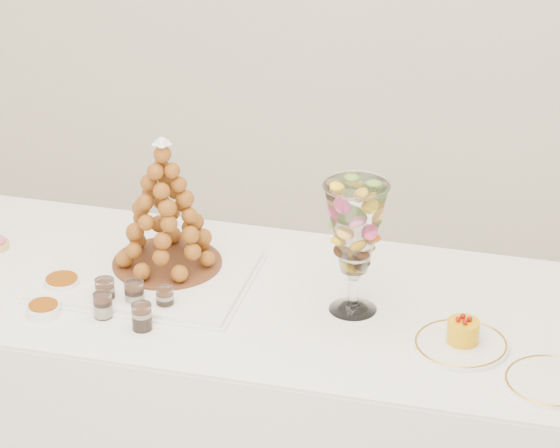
# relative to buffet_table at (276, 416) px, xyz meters

# --- Properties ---
(buffet_table) EXTENTS (1.97, 0.80, 0.75)m
(buffet_table) POSITION_rel_buffet_table_xyz_m (0.00, 0.00, 0.00)
(buffet_table) COLOR white
(buffet_table) RESTS_ON ground
(lace_tray) EXTENTS (0.54, 0.41, 0.02)m
(lace_tray) POSITION_rel_buffet_table_xyz_m (-0.36, 0.02, 0.38)
(lace_tray) COLOR white
(lace_tray) RESTS_ON buffet_table
(macaron_vase) EXTENTS (0.16, 0.16, 0.36)m
(macaron_vase) POSITION_rel_buffet_table_xyz_m (0.21, -0.00, 0.61)
(macaron_vase) COLOR white
(macaron_vase) RESTS_ON buffet_table
(cake_plate) EXTENTS (0.24, 0.24, 0.01)m
(cake_plate) POSITION_rel_buffet_table_xyz_m (0.50, -0.11, 0.38)
(cake_plate) COLOR white
(cake_plate) RESTS_ON buffet_table
(spare_plate) EXTENTS (0.23, 0.23, 0.01)m
(spare_plate) POSITION_rel_buffet_table_xyz_m (0.73, -0.22, 0.38)
(spare_plate) COLOR white
(spare_plate) RESTS_ON buffet_table
(verrine_a) EXTENTS (0.06, 0.06, 0.07)m
(verrine_a) POSITION_rel_buffet_table_xyz_m (-0.42, -0.13, 0.41)
(verrine_a) COLOR white
(verrine_a) RESTS_ON buffet_table
(verrine_b) EXTENTS (0.06, 0.06, 0.07)m
(verrine_b) POSITION_rel_buffet_table_xyz_m (-0.35, -0.13, 0.41)
(verrine_b) COLOR white
(verrine_b) RESTS_ON buffet_table
(verrine_c) EXTENTS (0.05, 0.05, 0.06)m
(verrine_c) POSITION_rel_buffet_table_xyz_m (-0.26, -0.12, 0.41)
(verrine_c) COLOR white
(verrine_c) RESTS_ON buffet_table
(verrine_d) EXTENTS (0.06, 0.06, 0.07)m
(verrine_d) POSITION_rel_buffet_table_xyz_m (-0.41, -0.20, 0.41)
(verrine_d) COLOR white
(verrine_d) RESTS_ON buffet_table
(verrine_e) EXTENTS (0.05, 0.05, 0.07)m
(verrine_e) POSITION_rel_buffet_table_xyz_m (-0.29, -0.23, 0.41)
(verrine_e) COLOR white
(verrine_e) RESTS_ON buffet_table
(ramekin_back) EXTENTS (0.10, 0.10, 0.03)m
(ramekin_back) POSITION_rel_buffet_table_xyz_m (-0.56, -0.09, 0.39)
(ramekin_back) COLOR white
(ramekin_back) RESTS_ON buffet_table
(ramekin_front) EXTENTS (0.09, 0.09, 0.03)m
(ramekin_front) POSITION_rel_buffet_table_xyz_m (-0.56, -0.22, 0.39)
(ramekin_front) COLOR white
(ramekin_front) RESTS_ON buffet_table
(croquembouche) EXTENTS (0.32, 0.32, 0.37)m
(croquembouche) POSITION_rel_buffet_table_xyz_m (-0.33, 0.08, 0.57)
(croquembouche) COLOR #5F3019
(croquembouche) RESTS_ON lace_tray
(mousse_cake) EXTENTS (0.08, 0.08, 0.07)m
(mousse_cake) POSITION_rel_buffet_table_xyz_m (0.50, -0.10, 0.41)
(mousse_cake) COLOR #E7A40A
(mousse_cake) RESTS_ON cake_plate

